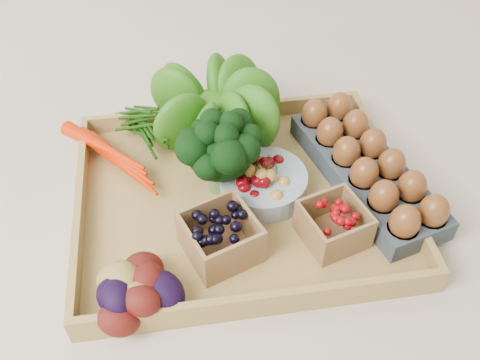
{
  "coord_description": "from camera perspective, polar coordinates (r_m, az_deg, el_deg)",
  "views": [
    {
      "loc": [
        -0.1,
        -0.62,
        0.7
      ],
      "look_at": [
        0.0,
        0.0,
        0.06
      ],
      "focal_mm": 40.0,
      "sensor_mm": 36.0,
      "label": 1
    }
  ],
  "objects": [
    {
      "name": "potatoes",
      "position": [
        0.78,
        -11.43,
        -11.21
      ],
      "size": [
        0.15,
        0.15,
        0.09
      ],
      "primitive_type": null,
      "color": "#440E0A",
      "rests_on": "tray"
    },
    {
      "name": "ground",
      "position": [
        0.94,
        0.0,
        -2.57
      ],
      "size": [
        4.0,
        4.0,
        0.0
      ],
      "primitive_type": "plane",
      "color": "beige",
      "rests_on": "ground"
    },
    {
      "name": "broccoli",
      "position": [
        0.91,
        -2.12,
        1.7
      ],
      "size": [
        0.14,
        0.14,
        0.11
      ],
      "primitive_type": null,
      "color": "black",
      "rests_on": "tray"
    },
    {
      "name": "punnet_raspberry",
      "position": [
        0.86,
        9.95,
        -4.65
      ],
      "size": [
        0.12,
        0.12,
        0.06
      ],
      "primitive_type": "cube",
      "rotation": [
        0.0,
        0.0,
        0.29
      ],
      "color": "#790508",
      "rests_on": "tray"
    },
    {
      "name": "punnet_blackberry",
      "position": [
        0.83,
        -2.08,
        -6.08
      ],
      "size": [
        0.13,
        0.13,
        0.07
      ],
      "primitive_type": "cube",
      "rotation": [
        0.0,
        0.0,
        0.36
      ],
      "color": "black",
      "rests_on": "tray"
    },
    {
      "name": "lettuce",
      "position": [
        0.99,
        -2.68,
        8.35
      ],
      "size": [
        0.17,
        0.17,
        0.17
      ],
      "primitive_type": "sphere",
      "color": "#17510C",
      "rests_on": "tray"
    },
    {
      "name": "tray",
      "position": [
        0.93,
        0.0,
        -2.26
      ],
      "size": [
        0.55,
        0.45,
        0.01
      ],
      "primitive_type": "cube",
      "color": "#AE8A48",
      "rests_on": "ground"
    },
    {
      "name": "cherry_bowl",
      "position": [
        0.92,
        2.49,
        -0.35
      ],
      "size": [
        0.15,
        0.15,
        0.04
      ],
      "primitive_type": "cylinder",
      "color": "#8C9EA5",
      "rests_on": "tray"
    },
    {
      "name": "egg_carton",
      "position": [
        0.97,
        13.21,
        0.76
      ],
      "size": [
        0.2,
        0.36,
        0.04
      ],
      "primitive_type": "cube",
      "rotation": [
        0.0,
        0.0,
        0.25
      ],
      "color": "#3B444B",
      "rests_on": "tray"
    },
    {
      "name": "carrots",
      "position": [
        1.0,
        -13.39,
        2.55
      ],
      "size": [
        0.19,
        0.14,
        0.05
      ],
      "primitive_type": null,
      "color": "red",
      "rests_on": "tray"
    }
  ]
}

